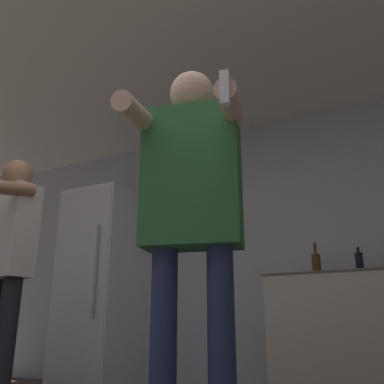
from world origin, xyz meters
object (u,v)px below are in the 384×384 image
bottle_amber_bourbon (359,262)px  bottle_tall_gin (316,264)px  person_woman_foreground (191,201)px  person_man_side (5,253)px  refrigerator (102,285)px

bottle_amber_bourbon → bottle_tall_gin: (-0.34, 0.00, 0.01)m
bottle_amber_bourbon → bottle_tall_gin: bottle_tall_gin is taller
bottle_amber_bourbon → person_woman_foreground: person_woman_foreground is taller
person_man_side → person_woman_foreground: bearing=-14.4°
bottle_tall_gin → person_woman_foreground: (-0.15, -2.05, 0.02)m
bottle_amber_bourbon → person_man_side: size_ratio=0.14×
bottle_amber_bourbon → person_woman_foreground: size_ratio=0.14×
bottle_amber_bourbon → person_woman_foreground: bearing=-103.4°
refrigerator → bottle_amber_bourbon: refrigerator is taller
bottle_amber_bourbon → refrigerator: bearing=-177.2°
bottle_tall_gin → person_woman_foreground: size_ratio=0.17×
bottle_amber_bourbon → person_woman_foreground: (-0.49, -2.05, 0.03)m
refrigerator → bottle_tall_gin: 2.13m
refrigerator → person_man_side: size_ratio=1.12×
bottle_amber_bourbon → person_man_side: person_man_side is taller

